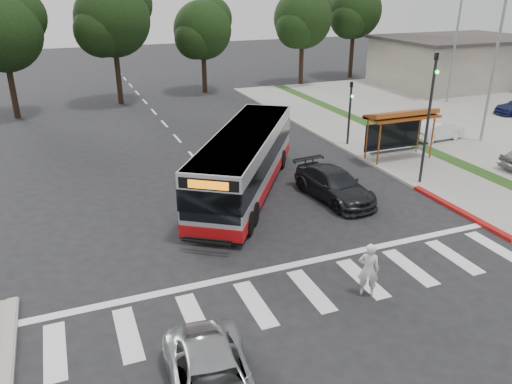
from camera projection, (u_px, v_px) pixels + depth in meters
ground at (256, 228)px, 20.87m from camera, size 140.00×140.00×0.00m
sidewalk_east at (371, 144)px, 31.46m from camera, size 4.00×40.00×0.12m
curb_east at (343, 148)px, 30.77m from camera, size 0.30×40.00×0.15m
curb_east_red at (460, 211)px, 22.20m from camera, size 0.32×6.00×0.15m
parking_lot at (492, 119)px, 37.27m from camera, size 18.00×36.00×0.10m
commercial_building at (456, 63)px, 49.11m from camera, size 14.00×10.00×4.40m
building_roof_cap at (460, 38)px, 48.21m from camera, size 14.60×10.60×0.30m
crosswalk_ladder at (311, 290)px, 16.59m from camera, size 18.00×2.60×0.01m
bus_shelter at (400, 120)px, 28.03m from camera, size 4.20×1.60×2.86m
traffic_signal_ne_tall at (430, 109)px, 23.93m from camera, size 0.18×0.37×6.50m
traffic_signal_ne_short at (350, 107)px, 30.47m from camera, size 0.18×0.37×4.00m
lot_light_front at (497, 47)px, 29.88m from camera, size 1.90×0.35×9.01m
lot_light_mid at (457, 31)px, 40.49m from camera, size 1.90×0.35×9.01m
tree_ne_a at (303, 18)px, 47.94m from camera, size 6.16×5.74×9.30m
tree_ne_b at (355, 10)px, 51.84m from camera, size 6.16×5.74×10.02m
tree_north_a at (113, 18)px, 39.89m from camera, size 6.60×6.15×10.17m
tree_north_b at (203, 29)px, 44.80m from camera, size 5.72×5.33×8.43m
tree_north_c at (3, 31)px, 35.68m from camera, size 6.16×5.74×9.30m
transit_bus at (245, 163)px, 23.93m from camera, size 8.57×11.06×3.00m
pedestrian at (369, 270)px, 16.05m from camera, size 0.82×0.76×1.87m
dark_sedan at (334, 185)px, 23.41m from camera, size 2.44×5.05×1.42m
parked_car_1 at (438, 131)px, 32.07m from camera, size 3.65×1.48×1.18m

